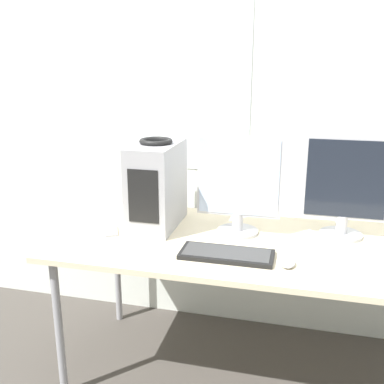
{
  "coord_description": "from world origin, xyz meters",
  "views": [
    {
      "loc": [
        0.12,
        -1.62,
        1.63
      ],
      "look_at": [
        -0.4,
        0.44,
        1.01
      ],
      "focal_mm": 42.0,
      "sensor_mm": 36.0,
      "label": 1
    }
  ],
  "objects_px": {
    "monitor_main": "(239,185)",
    "keyboard": "(227,254)",
    "monitor_right_near": "(345,187)",
    "headphones": "(156,141)",
    "pc_tower": "(157,185)",
    "mouse": "(288,263)",
    "cell_phone": "(111,231)"
  },
  "relations": [
    {
      "from": "monitor_main",
      "to": "keyboard",
      "type": "relative_size",
      "value": 1.19
    },
    {
      "from": "monitor_right_near",
      "to": "headphones",
      "type": "bearing_deg",
      "value": -175.72
    },
    {
      "from": "monitor_main",
      "to": "keyboard",
      "type": "distance_m",
      "value": 0.39
    },
    {
      "from": "pc_tower",
      "to": "mouse",
      "type": "height_order",
      "value": "pc_tower"
    },
    {
      "from": "monitor_main",
      "to": "monitor_right_near",
      "type": "relative_size",
      "value": 0.99
    },
    {
      "from": "headphones",
      "to": "mouse",
      "type": "height_order",
      "value": "headphones"
    },
    {
      "from": "mouse",
      "to": "monitor_main",
      "type": "bearing_deg",
      "value": 129.17
    },
    {
      "from": "monitor_right_near",
      "to": "monitor_main",
      "type": "bearing_deg",
      "value": -170.85
    },
    {
      "from": "monitor_main",
      "to": "pc_tower",
      "type": "bearing_deg",
      "value": 178.56
    },
    {
      "from": "mouse",
      "to": "pc_tower",
      "type": "bearing_deg",
      "value": 154.23
    },
    {
      "from": "monitor_right_near",
      "to": "cell_phone",
      "type": "bearing_deg",
      "value": -168.79
    },
    {
      "from": "headphones",
      "to": "monitor_right_near",
      "type": "height_order",
      "value": "monitor_right_near"
    },
    {
      "from": "keyboard",
      "to": "cell_phone",
      "type": "xyz_separation_m",
      "value": [
        -0.63,
        0.16,
        -0.01
      ]
    },
    {
      "from": "keyboard",
      "to": "mouse",
      "type": "height_order",
      "value": "mouse"
    },
    {
      "from": "pc_tower",
      "to": "monitor_right_near",
      "type": "relative_size",
      "value": 0.88
    },
    {
      "from": "pc_tower",
      "to": "keyboard",
      "type": "relative_size",
      "value": 1.05
    },
    {
      "from": "monitor_right_near",
      "to": "keyboard",
      "type": "xyz_separation_m",
      "value": [
        -0.52,
        -0.38,
        -0.24
      ]
    },
    {
      "from": "headphones",
      "to": "cell_phone",
      "type": "xyz_separation_m",
      "value": [
        -0.2,
        -0.16,
        -0.45
      ]
    },
    {
      "from": "headphones",
      "to": "keyboard",
      "type": "height_order",
      "value": "headphones"
    },
    {
      "from": "keyboard",
      "to": "mouse",
      "type": "relative_size",
      "value": 4.02
    },
    {
      "from": "headphones",
      "to": "keyboard",
      "type": "relative_size",
      "value": 0.41
    },
    {
      "from": "mouse",
      "to": "cell_phone",
      "type": "xyz_separation_m",
      "value": [
        -0.9,
        0.18,
        -0.01
      ]
    },
    {
      "from": "headphones",
      "to": "pc_tower",
      "type": "bearing_deg",
      "value": -90.0
    },
    {
      "from": "headphones",
      "to": "mouse",
      "type": "relative_size",
      "value": 1.63
    },
    {
      "from": "headphones",
      "to": "monitor_right_near",
      "type": "relative_size",
      "value": 0.34
    },
    {
      "from": "headphones",
      "to": "cell_phone",
      "type": "relative_size",
      "value": 1.09
    },
    {
      "from": "pc_tower",
      "to": "headphones",
      "type": "relative_size",
      "value": 2.59
    },
    {
      "from": "pc_tower",
      "to": "cell_phone",
      "type": "distance_m",
      "value": 0.33
    },
    {
      "from": "monitor_main",
      "to": "keyboard",
      "type": "xyz_separation_m",
      "value": [
        -0.0,
        -0.3,
        -0.24
      ]
    },
    {
      "from": "monitor_main",
      "to": "headphones",
      "type": "bearing_deg",
      "value": 178.45
    },
    {
      "from": "headphones",
      "to": "mouse",
      "type": "bearing_deg",
      "value": -25.82
    },
    {
      "from": "monitor_main",
      "to": "cell_phone",
      "type": "bearing_deg",
      "value": -167.16
    }
  ]
}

